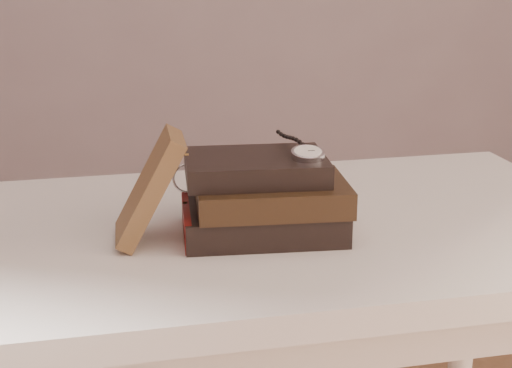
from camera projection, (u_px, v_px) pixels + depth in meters
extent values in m
cube|color=silver|center=(286.00, 233.00, 1.17)|extent=(1.00, 0.60, 0.04)
cube|color=white|center=(286.00, 269.00, 1.18)|extent=(0.88, 0.49, 0.08)
cylinder|color=white|center=(462.00, 341.00, 1.60)|extent=(0.05, 0.05, 0.71)
cube|color=black|center=(263.00, 219.00, 1.10)|extent=(0.24, 0.18, 0.04)
cube|color=#F0E3C5|center=(265.00, 219.00, 1.10)|extent=(0.23, 0.16, 0.03)
cube|color=gold|center=(185.00, 217.00, 1.11)|extent=(0.01, 0.01, 0.04)
cube|color=maroon|center=(187.00, 222.00, 1.09)|extent=(0.02, 0.14, 0.04)
cube|color=black|center=(271.00, 194.00, 1.08)|extent=(0.22, 0.17, 0.04)
cube|color=#F0E3C5|center=(273.00, 194.00, 1.09)|extent=(0.22, 0.15, 0.03)
cube|color=gold|center=(198.00, 192.00, 1.09)|extent=(0.01, 0.01, 0.04)
cube|color=black|center=(255.00, 167.00, 1.09)|extent=(0.21, 0.15, 0.03)
cube|color=#F0E3C5|center=(257.00, 167.00, 1.09)|extent=(0.20, 0.14, 0.03)
cube|color=gold|center=(187.00, 166.00, 1.10)|extent=(0.01, 0.01, 0.03)
cube|color=#48301C|center=(150.00, 188.00, 1.06)|extent=(0.10, 0.11, 0.16)
cylinder|color=silver|center=(308.00, 154.00, 1.07)|extent=(0.05, 0.05, 0.02)
cylinder|color=white|center=(308.00, 151.00, 1.07)|extent=(0.04, 0.04, 0.01)
torus|color=silver|center=(308.00, 152.00, 1.07)|extent=(0.05, 0.05, 0.01)
cylinder|color=silver|center=(304.00, 149.00, 1.09)|extent=(0.01, 0.01, 0.01)
cube|color=black|center=(307.00, 150.00, 1.07)|extent=(0.00, 0.01, 0.00)
cube|color=black|center=(311.00, 151.00, 1.07)|extent=(0.01, 0.00, 0.00)
sphere|color=black|center=(303.00, 145.00, 1.10)|extent=(0.01, 0.01, 0.01)
sphere|color=black|center=(300.00, 142.00, 1.11)|extent=(0.01, 0.01, 0.01)
sphere|color=black|center=(296.00, 140.00, 1.12)|extent=(0.01, 0.01, 0.01)
sphere|color=black|center=(293.00, 138.00, 1.13)|extent=(0.01, 0.01, 0.01)
sphere|color=black|center=(290.00, 138.00, 1.14)|extent=(0.01, 0.01, 0.01)
sphere|color=black|center=(287.00, 137.00, 1.15)|extent=(0.01, 0.01, 0.01)
sphere|color=black|center=(284.00, 136.00, 1.16)|extent=(0.01, 0.01, 0.01)
sphere|color=black|center=(281.00, 134.00, 1.17)|extent=(0.01, 0.01, 0.01)
sphere|color=black|center=(278.00, 132.00, 1.17)|extent=(0.01, 0.01, 0.01)
torus|color=silver|center=(187.00, 178.00, 1.14)|extent=(0.05, 0.02, 0.05)
torus|color=silver|center=(220.00, 177.00, 1.15)|extent=(0.05, 0.02, 0.05)
cylinder|color=silver|center=(204.00, 176.00, 1.15)|extent=(0.01, 0.00, 0.00)
cylinder|color=silver|center=(173.00, 173.00, 1.19)|extent=(0.01, 0.10, 0.02)
cylinder|color=silver|center=(231.00, 171.00, 1.20)|extent=(0.01, 0.10, 0.02)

